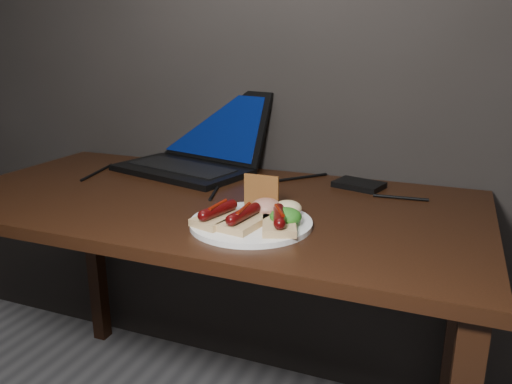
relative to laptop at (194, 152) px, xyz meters
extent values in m
cube|color=#2D2826|center=(0.18, 0.10, 0.44)|extent=(3.50, 0.02, 2.50)
cube|color=black|center=(0.18, -0.27, -0.07)|extent=(1.40, 0.70, 0.03)
cube|color=black|center=(-0.47, 0.03, -0.45)|extent=(0.05, 0.05, 0.72)
cube|color=black|center=(0.83, 0.03, -0.45)|extent=(0.05, 0.05, 0.72)
cube|color=black|center=(-0.02, -0.06, -0.05)|extent=(0.46, 0.33, 0.02)
cube|color=black|center=(-0.02, -0.06, -0.04)|extent=(0.37, 0.21, 0.00)
cube|color=black|center=(0.02, 0.10, 0.08)|extent=(0.43, 0.19, 0.23)
cube|color=#071446|center=(0.02, 0.10, 0.08)|extent=(0.38, 0.17, 0.20)
cube|color=black|center=(0.53, -0.02, -0.05)|extent=(0.15, 0.12, 0.02)
cylinder|color=black|center=(0.18, -0.20, -0.05)|extent=(0.06, 0.17, 0.01)
cylinder|color=black|center=(0.34, -0.01, -0.05)|extent=(0.15, 0.17, 0.01)
cylinder|color=black|center=(0.66, -0.09, -0.05)|extent=(0.14, 0.02, 0.01)
cylinder|color=black|center=(-0.25, -0.17, -0.05)|extent=(0.05, 0.20, 0.01)
cylinder|color=white|center=(0.37, -0.42, -0.05)|extent=(0.34, 0.34, 0.01)
cube|color=#D2B27B|center=(0.31, -0.45, -0.04)|extent=(0.10, 0.13, 0.02)
cylinder|color=#4D0605|center=(0.31, -0.45, -0.02)|extent=(0.05, 0.10, 0.02)
sphere|color=#4D0605|center=(0.29, -0.50, -0.02)|extent=(0.02, 0.02, 0.02)
sphere|color=#4D0605|center=(0.32, -0.41, -0.02)|extent=(0.03, 0.02, 0.02)
cylinder|color=#5E0F04|center=(0.31, -0.45, 0.00)|extent=(0.01, 0.07, 0.01)
cube|color=#D2B27B|center=(0.37, -0.46, -0.04)|extent=(0.09, 0.12, 0.02)
cylinder|color=#4D0605|center=(0.37, -0.46, -0.02)|extent=(0.04, 0.10, 0.02)
sphere|color=#4D0605|center=(0.36, -0.50, -0.02)|extent=(0.03, 0.02, 0.02)
sphere|color=#4D0605|center=(0.38, -0.41, -0.02)|extent=(0.03, 0.02, 0.02)
cylinder|color=#5E0F04|center=(0.37, -0.46, 0.00)|extent=(0.01, 0.07, 0.01)
cube|color=#D2B27B|center=(0.44, -0.44, -0.04)|extent=(0.11, 0.13, 0.02)
cylinder|color=#4D0605|center=(0.44, -0.44, -0.02)|extent=(0.06, 0.10, 0.02)
sphere|color=#4D0605|center=(0.46, -0.49, -0.02)|extent=(0.03, 0.02, 0.02)
sphere|color=#4D0605|center=(0.43, -0.40, -0.02)|extent=(0.03, 0.02, 0.02)
cylinder|color=#5E0F04|center=(0.44, -0.44, 0.00)|extent=(0.04, 0.06, 0.01)
cube|color=#9A602A|center=(0.36, -0.34, 0.00)|extent=(0.09, 0.01, 0.08)
ellipsoid|color=#185711|center=(0.45, -0.42, -0.02)|extent=(0.07, 0.07, 0.04)
ellipsoid|color=maroon|center=(0.39, -0.37, -0.02)|extent=(0.07, 0.07, 0.04)
ellipsoid|color=silver|center=(0.43, -0.35, -0.03)|extent=(0.06, 0.06, 0.04)
camera|label=1|loc=(0.77, -1.38, 0.34)|focal=35.00mm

